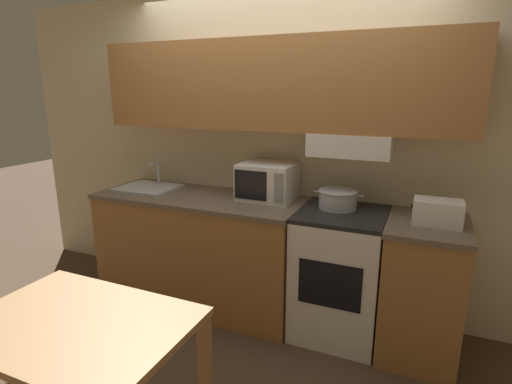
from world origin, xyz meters
TOP-DOWN VIEW (x-y plane):
  - ground_plane at (0.00, 0.00)m, footprint 16.00×16.00m
  - wall_back at (0.01, -0.07)m, footprint 5.22×0.38m
  - lower_counter_main at (-0.56, -0.33)m, footprint 1.72×0.69m
  - lower_counter_right_stub at (1.17, -0.33)m, footprint 0.51×0.69m
  - stove_range at (0.60, -0.32)m, footprint 0.60×0.65m
  - cooking_pot at (0.55, -0.25)m, footprint 0.36×0.28m
  - microwave at (-0.02, -0.20)m, footprint 0.42×0.37m
  - toaster at (1.21, -0.36)m, footprint 0.31×0.19m
  - sink_basin at (-1.08, -0.33)m, footprint 0.49×0.41m
  - dining_table at (-0.29, -1.87)m, footprint 1.04×0.73m

SIDE VIEW (x-z plane):
  - ground_plane at x=0.00m, z-range 0.00..0.00m
  - stove_range at x=0.60m, z-range 0.00..0.94m
  - lower_counter_main at x=-0.56m, z-range 0.00..0.94m
  - lower_counter_right_stub at x=1.17m, z-range 0.00..0.94m
  - dining_table at x=-0.29m, z-range 0.26..1.00m
  - sink_basin at x=-1.08m, z-range 0.85..1.06m
  - cooking_pot at x=0.55m, z-range 0.94..1.08m
  - toaster at x=1.21m, z-range 0.94..1.10m
  - microwave at x=-0.02m, z-range 0.94..1.22m
  - wall_back at x=0.01m, z-range 0.25..2.80m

